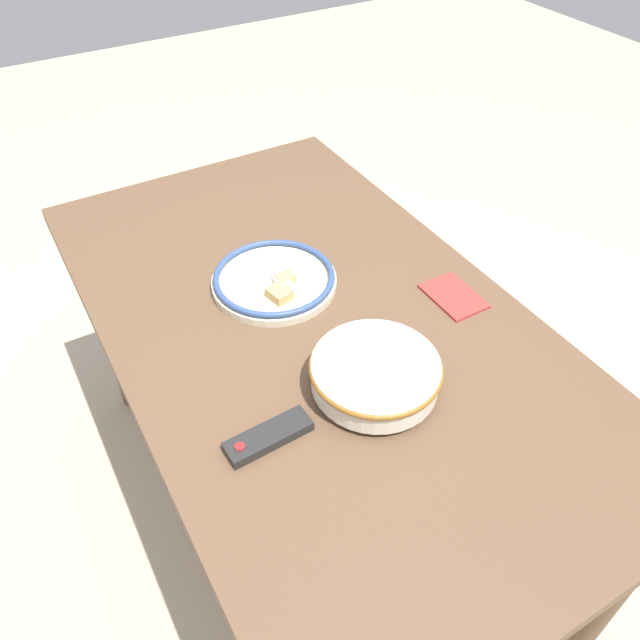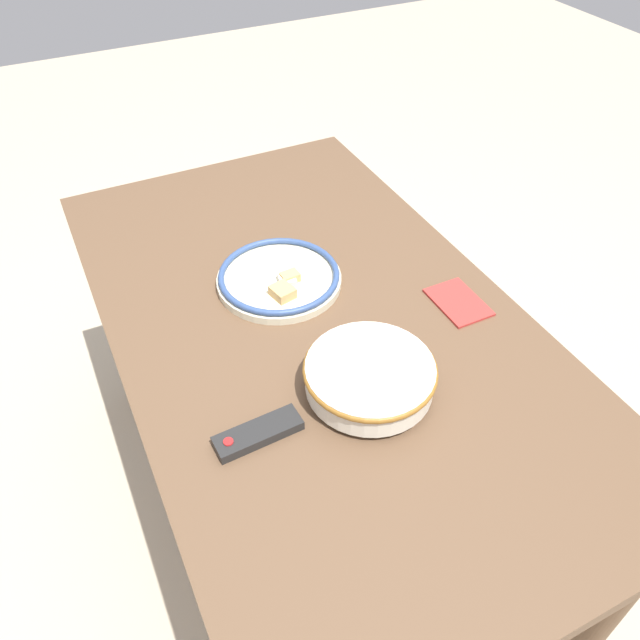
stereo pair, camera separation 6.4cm
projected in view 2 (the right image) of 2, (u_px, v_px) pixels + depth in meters
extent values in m
plane|color=#B7A88E|center=(318.00, 504.00, 1.83)|extent=(8.00, 8.00, 0.00)
cube|color=brown|center=(317.00, 325.00, 1.34)|extent=(1.46, 0.83, 0.04)
cylinder|color=brown|center=(611.00, 606.00, 1.27)|extent=(0.06, 0.06, 0.70)
cylinder|color=brown|center=(323.00, 255.00, 2.13)|extent=(0.06, 0.06, 0.70)
cylinder|color=brown|center=(123.00, 315.00, 1.91)|extent=(0.06, 0.06, 0.70)
cylinder|color=silver|center=(369.00, 388.00, 1.17)|extent=(0.11, 0.11, 0.01)
cylinder|color=silver|center=(370.00, 376.00, 1.15)|extent=(0.24, 0.24, 0.06)
cylinder|color=#C67A33|center=(370.00, 378.00, 1.15)|extent=(0.21, 0.21, 0.05)
torus|color=#936023|center=(370.00, 369.00, 1.14)|extent=(0.25, 0.25, 0.01)
cylinder|color=beige|center=(279.00, 280.00, 1.40)|extent=(0.28, 0.28, 0.02)
torus|color=#334C7F|center=(279.00, 275.00, 1.39)|extent=(0.27, 0.27, 0.01)
cube|color=silver|center=(287.00, 280.00, 1.38)|extent=(0.05, 0.04, 0.02)
cube|color=tan|center=(290.00, 277.00, 1.38)|extent=(0.03, 0.04, 0.02)
cube|color=tan|center=(283.00, 292.00, 1.34)|extent=(0.06, 0.05, 0.02)
cube|color=black|center=(258.00, 433.00, 1.09)|extent=(0.06, 0.16, 0.02)
cylinder|color=red|center=(228.00, 442.00, 1.06)|extent=(0.02, 0.02, 0.00)
cube|color=#B2332D|center=(458.00, 302.00, 1.36)|extent=(0.14, 0.10, 0.01)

